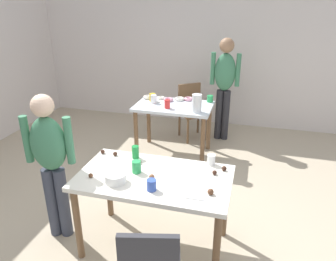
% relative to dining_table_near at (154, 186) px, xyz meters
% --- Properties ---
extents(ground_plane, '(6.40, 6.40, 0.00)m').
position_rel_dining_table_near_xyz_m(ground_plane, '(0.02, 0.17, -0.65)').
color(ground_plane, tan).
extents(wall_back, '(6.40, 0.10, 2.60)m').
position_rel_dining_table_near_xyz_m(wall_back, '(0.02, 3.37, 0.65)').
color(wall_back, silver).
rests_on(wall_back, ground_plane).
extents(dining_table_near, '(1.31, 0.75, 0.75)m').
position_rel_dining_table_near_xyz_m(dining_table_near, '(0.00, 0.00, 0.00)').
color(dining_table_near, silver).
rests_on(dining_table_near, ground_plane).
extents(dining_table_far, '(1.07, 0.67, 0.75)m').
position_rel_dining_table_near_xyz_m(dining_table_far, '(-0.32, 1.91, -0.02)').
color(dining_table_far, silver).
rests_on(dining_table_far, ground_plane).
extents(chair_far_table, '(0.56, 0.56, 0.87)m').
position_rel_dining_table_near_xyz_m(chair_far_table, '(-0.19, 2.59, -0.16)').
color(chair_far_table, brown).
rests_on(chair_far_table, ground_plane).
extents(person_girl_near, '(0.45, 0.26, 1.43)m').
position_rel_dining_table_near_xyz_m(person_girl_near, '(-0.94, -0.09, 0.19)').
color(person_girl_near, '#383D4C').
rests_on(person_girl_near, ground_plane).
extents(person_adult_far, '(0.45, 0.22, 1.60)m').
position_rel_dining_table_near_xyz_m(person_adult_far, '(0.30, 2.62, 0.32)').
color(person_adult_far, '#28282D').
rests_on(person_adult_far, ground_plane).
extents(mixing_bowl, '(0.18, 0.18, 0.08)m').
position_rel_dining_table_near_xyz_m(mixing_bowl, '(-0.28, -0.18, 0.14)').
color(mixing_bowl, white).
rests_on(mixing_bowl, dining_table_near).
extents(soda_can, '(0.07, 0.07, 0.12)m').
position_rel_dining_table_near_xyz_m(soda_can, '(-0.27, 0.27, 0.16)').
color(soda_can, '#198438').
rests_on(soda_can, dining_table_near).
extents(fork_near, '(0.17, 0.02, 0.01)m').
position_rel_dining_table_near_xyz_m(fork_near, '(0.40, -0.24, 0.10)').
color(fork_near, silver).
rests_on(fork_near, dining_table_near).
extents(cup_near_0, '(0.08, 0.08, 0.09)m').
position_rel_dining_table_near_xyz_m(cup_near_0, '(0.05, -0.21, 0.14)').
color(cup_near_0, '#3351B2').
rests_on(cup_near_0, dining_table_near).
extents(cup_near_1, '(0.07, 0.07, 0.10)m').
position_rel_dining_table_near_xyz_m(cup_near_1, '(0.44, 0.33, 0.15)').
color(cup_near_1, white).
rests_on(cup_near_1, dining_table_near).
extents(cup_near_2, '(0.08, 0.08, 0.11)m').
position_rel_dining_table_near_xyz_m(cup_near_2, '(-0.16, 0.02, 0.15)').
color(cup_near_2, green).
rests_on(cup_near_2, dining_table_near).
extents(cake_ball_0, '(0.04, 0.04, 0.04)m').
position_rel_dining_table_near_xyz_m(cake_ball_0, '(-0.61, 0.27, 0.12)').
color(cake_ball_0, '#3D2319').
rests_on(cake_ball_0, dining_table_near).
extents(cake_ball_1, '(0.04, 0.04, 0.04)m').
position_rel_dining_table_near_xyz_m(cake_ball_1, '(0.50, 0.16, 0.12)').
color(cake_ball_1, '#3D2319').
rests_on(cake_ball_1, dining_table_near).
extents(cake_ball_2, '(0.04, 0.04, 0.04)m').
position_rel_dining_table_near_xyz_m(cake_ball_2, '(-0.51, -0.16, 0.12)').
color(cake_ball_2, brown).
rests_on(cake_ball_2, dining_table_near).
extents(cake_ball_3, '(0.04, 0.04, 0.04)m').
position_rel_dining_table_near_xyz_m(cake_ball_3, '(0.57, 0.25, 0.12)').
color(cake_ball_3, '#3D2319').
rests_on(cake_ball_3, dining_table_near).
extents(cake_ball_4, '(0.05, 0.05, 0.05)m').
position_rel_dining_table_near_xyz_m(cake_ball_4, '(-0.00, -0.06, 0.12)').
color(cake_ball_4, brown).
rests_on(cake_ball_4, dining_table_near).
extents(cake_ball_5, '(0.04, 0.04, 0.04)m').
position_rel_dining_table_near_xyz_m(cake_ball_5, '(-0.47, 0.26, 0.12)').
color(cake_ball_5, '#3D2319').
rests_on(cake_ball_5, dining_table_near).
extents(cake_ball_6, '(0.05, 0.05, 0.05)m').
position_rel_dining_table_near_xyz_m(cake_ball_6, '(0.51, -0.15, 0.12)').
color(cake_ball_6, brown).
rests_on(cake_ball_6, dining_table_near).
extents(cake_ball_7, '(0.04, 0.04, 0.04)m').
position_rel_dining_table_near_xyz_m(cake_ball_7, '(-0.19, 0.18, 0.12)').
color(cake_ball_7, '#3D2319').
rests_on(cake_ball_7, dining_table_near).
extents(pitcher_far, '(0.13, 0.13, 0.24)m').
position_rel_dining_table_near_xyz_m(pitcher_far, '(0.05, 1.70, 0.22)').
color(pitcher_far, white).
rests_on(pitcher_far, dining_table_far).
extents(cup_far_0, '(0.08, 0.08, 0.12)m').
position_rel_dining_table_near_xyz_m(cup_far_0, '(-0.37, 1.75, 0.16)').
color(cup_far_0, red).
rests_on(cup_far_0, dining_table_far).
extents(cup_far_1, '(0.09, 0.09, 0.12)m').
position_rel_dining_table_near_xyz_m(cup_far_1, '(-0.61, 1.91, 0.16)').
color(cup_far_1, white).
rests_on(cup_far_1, dining_table_far).
extents(cup_far_2, '(0.09, 0.09, 0.10)m').
position_rel_dining_table_near_xyz_m(cup_far_2, '(0.15, 2.18, 0.15)').
color(cup_far_2, green).
rests_on(cup_far_2, dining_table_far).
extents(cup_far_3, '(0.09, 0.09, 0.11)m').
position_rel_dining_table_near_xyz_m(cup_far_3, '(-0.66, 2.00, 0.15)').
color(cup_far_3, yellow).
rests_on(cup_far_3, dining_table_far).
extents(donut_far_0, '(0.11, 0.11, 0.03)m').
position_rel_dining_table_near_xyz_m(donut_far_0, '(-0.57, 2.14, 0.11)').
color(donut_far_0, white).
rests_on(donut_far_0, dining_table_far).
extents(donut_far_1, '(0.14, 0.14, 0.04)m').
position_rel_dining_table_near_xyz_m(donut_far_1, '(-0.44, 2.06, 0.12)').
color(donut_far_1, pink).
rests_on(donut_far_1, dining_table_far).
extents(donut_far_2, '(0.14, 0.14, 0.04)m').
position_rel_dining_table_near_xyz_m(donut_far_2, '(-0.16, 2.18, 0.12)').
color(donut_far_2, pink).
rests_on(donut_far_2, dining_table_far).
extents(donut_far_3, '(0.14, 0.14, 0.04)m').
position_rel_dining_table_near_xyz_m(donut_far_3, '(-0.76, 2.10, 0.12)').
color(donut_far_3, white).
rests_on(donut_far_3, dining_table_far).
extents(donut_far_4, '(0.14, 0.14, 0.04)m').
position_rel_dining_table_near_xyz_m(donut_far_4, '(-0.29, 2.14, 0.12)').
color(donut_far_4, white).
rests_on(donut_far_4, dining_table_far).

